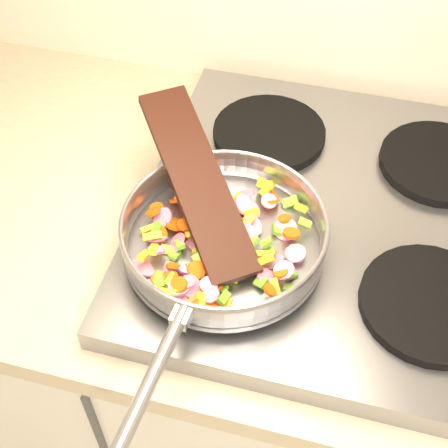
# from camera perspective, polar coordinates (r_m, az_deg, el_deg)

# --- Properties ---
(cooktop) EXTENTS (0.60, 0.60, 0.04)m
(cooktop) POSITION_cam_1_polar(r_m,az_deg,el_deg) (0.98, 10.34, 0.33)
(cooktop) COLOR #939399
(cooktop) RESTS_ON counter_top
(grate_fl) EXTENTS (0.19, 0.19, 0.02)m
(grate_fl) POSITION_cam_1_polar(r_m,az_deg,el_deg) (0.88, 0.28, -3.35)
(grate_fl) COLOR black
(grate_fl) RESTS_ON cooktop
(grate_fr) EXTENTS (0.19, 0.19, 0.02)m
(grate_fr) POSITION_cam_1_polar(r_m,az_deg,el_deg) (0.88, 18.35, -6.91)
(grate_fr) COLOR black
(grate_fr) RESTS_ON cooktop
(grate_bl) EXTENTS (0.19, 0.19, 0.02)m
(grate_bl) POSITION_cam_1_polar(r_m,az_deg,el_deg) (1.07, 4.14, 8.29)
(grate_bl) COLOR black
(grate_bl) RESTS_ON cooktop
(grate_br) EXTENTS (0.19, 0.19, 0.02)m
(grate_br) POSITION_cam_1_polar(r_m,az_deg,el_deg) (1.07, 19.04, 5.33)
(grate_br) COLOR black
(grate_br) RESTS_ON cooktop
(saute_pan) EXTENTS (0.32, 0.49, 0.06)m
(saute_pan) POSITION_cam_1_polar(r_m,az_deg,el_deg) (0.86, -0.06, -0.92)
(saute_pan) COLOR #9E9EA5
(saute_pan) RESTS_ON grate_fl
(vegetable_heap) EXTENTS (0.24, 0.26, 0.05)m
(vegetable_heap) POSITION_cam_1_polar(r_m,az_deg,el_deg) (0.86, -0.71, -1.67)
(vegetable_heap) COLOR gold
(vegetable_heap) RESTS_ON saute_pan
(wooden_spatula) EXTENTS (0.24, 0.29, 0.10)m
(wooden_spatula) POSITION_cam_1_polar(r_m,az_deg,el_deg) (0.88, -2.48, 4.04)
(wooden_spatula) COLOR black
(wooden_spatula) RESTS_ON saute_pan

